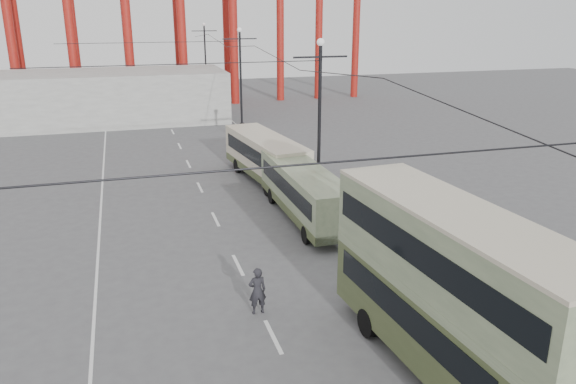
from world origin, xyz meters
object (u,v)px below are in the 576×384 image
object	(u,v)px
single_decker_cream	(266,156)
pedestrian	(257,291)
single_decker_green	(304,191)
double_decker_bus	(452,287)

from	to	relation	value
single_decker_cream	pedestrian	world-z (taller)	single_decker_cream
single_decker_green	pedestrian	distance (m)	10.25
double_decker_bus	single_decker_green	size ratio (longest dim) A/B	1.05
single_decker_green	pedestrian	bearing A→B (deg)	-118.36
double_decker_bus	pedestrian	world-z (taller)	double_decker_bus
single_decker_cream	single_decker_green	bearing A→B (deg)	-95.29
single_decker_green	pedestrian	world-z (taller)	single_decker_green
single_decker_green	single_decker_cream	size ratio (longest dim) A/B	1.01
single_decker_green	double_decker_bus	bearing A→B (deg)	-91.08
double_decker_bus	single_decker_cream	distance (m)	21.94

